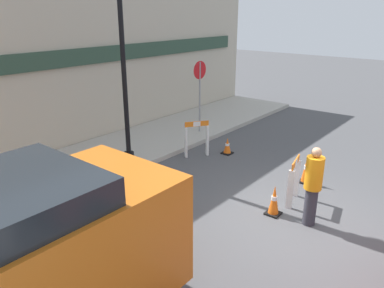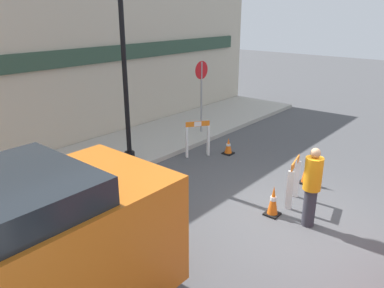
# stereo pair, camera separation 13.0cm
# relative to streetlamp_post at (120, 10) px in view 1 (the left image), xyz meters

# --- Properties ---
(ground_plane) EXTENTS (60.00, 60.00, 0.00)m
(ground_plane) POSITION_rel_streetlamp_post_xyz_m (0.05, -5.03, -4.14)
(ground_plane) COLOR #4C4C4F
(sidewalk_slab) EXTENTS (18.00, 2.89, 0.14)m
(sidewalk_slab) POSITION_rel_streetlamp_post_xyz_m (0.05, 0.91, -4.07)
(sidewalk_slab) COLOR #ADA89E
(sidewalk_slab) RESTS_ON ground_plane
(storefront_facade) EXTENTS (18.00, 0.22, 5.50)m
(storefront_facade) POSITION_rel_streetlamp_post_xyz_m (0.05, 2.43, -1.39)
(storefront_facade) COLOR #BCB29E
(storefront_facade) RESTS_ON ground_plane
(streetlamp_post) EXTENTS (0.44, 0.44, 6.33)m
(streetlamp_post) POSITION_rel_streetlamp_post_xyz_m (0.00, 0.00, 0.00)
(streetlamp_post) COLOR black
(streetlamp_post) RESTS_ON sidewalk_slab
(stop_sign) EXTENTS (0.60, 0.06, 2.42)m
(stop_sign) POSITION_rel_streetlamp_post_xyz_m (3.35, 0.12, -2.38)
(stop_sign) COLOR gray
(stop_sign) RESTS_ON sidewalk_slab
(barricade_0) EXTENTS (0.32, 0.74, 1.06)m
(barricade_0) POSITION_rel_streetlamp_post_xyz_m (-1.69, -2.04, -3.58)
(barricade_0) COLOR white
(barricade_0) RESTS_ON ground_plane
(barricade_1) EXTENTS (0.72, 0.28, 1.05)m
(barricade_1) POSITION_rel_streetlamp_post_xyz_m (0.90, -4.52, -3.59)
(barricade_1) COLOR white
(barricade_1) RESTS_ON ground_plane
(barricade_2) EXTENTS (0.67, 0.52, 1.08)m
(barricade_2) POSITION_rel_streetlamp_post_xyz_m (1.73, -1.05, -3.57)
(barricade_2) COLOR white
(barricade_2) RESTS_ON ground_plane
(traffic_cone_0) EXTENTS (0.30, 0.30, 0.58)m
(traffic_cone_0) POSITION_rel_streetlamp_post_xyz_m (-0.45, -0.75, -3.86)
(traffic_cone_0) COLOR black
(traffic_cone_0) RESTS_ON ground_plane
(traffic_cone_1) EXTENTS (0.30, 0.30, 0.50)m
(traffic_cone_1) POSITION_rel_streetlamp_post_xyz_m (2.48, -1.65, -3.90)
(traffic_cone_1) COLOR black
(traffic_cone_1) RESTS_ON ground_plane
(traffic_cone_2) EXTENTS (0.30, 0.30, 0.54)m
(traffic_cone_2) POSITION_rel_streetlamp_post_xyz_m (-1.46, -2.76, -3.88)
(traffic_cone_2) COLOR black
(traffic_cone_2) RESTS_ON ground_plane
(traffic_cone_3) EXTENTS (0.30, 0.30, 0.67)m
(traffic_cone_3) POSITION_rel_streetlamp_post_xyz_m (0.11, -4.45, -3.81)
(traffic_cone_3) COLOR black
(traffic_cone_3) RESTS_ON ground_plane
(traffic_cone_4) EXTENTS (0.30, 0.30, 0.73)m
(traffic_cone_4) POSITION_rel_streetlamp_post_xyz_m (2.05, -4.33, -3.79)
(traffic_cone_4) COLOR black
(traffic_cone_4) RESTS_ON ground_plane
(person_worker) EXTENTS (0.36, 0.36, 1.66)m
(person_worker) POSITION_rel_streetlamp_post_xyz_m (0.23, -5.19, -3.25)
(person_worker) COLOR #33333D
(person_worker) RESTS_ON ground_plane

